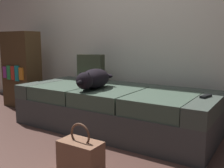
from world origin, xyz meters
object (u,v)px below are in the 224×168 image
Objects in this scene: tv_remote at (206,96)px; bookshelf at (22,70)px; couch at (114,108)px; handbag at (81,156)px; dog_dark at (93,79)px; throw_pillow at (91,68)px.

tv_remote is 2.66m from bookshelf.
couch is 5.76× the size of handbag.
bookshelf is (-1.53, 0.29, -0.01)m from dog_dark.
handbag is 0.34× the size of bookshelf.
couch is at bearing 46.53° from dog_dark.
couch is at bearing 108.20° from handbag.
couch reaches higher than handbag.
throw_pillow is at bearing -174.72° from tv_remote.
bookshelf reaches higher than throw_pillow.
tv_remote is 0.44× the size of throw_pillow.
tv_remote is 0.40× the size of handbag.
handbag is 2.34m from bookshelf.
dog_dark is at bearing -50.19° from throw_pillow.
couch is 0.99m from tv_remote.
couch is 0.41m from dog_dark.
tv_remote is (1.12, 0.20, -0.10)m from dog_dark.
dog_dark is at bearing -10.71° from bookshelf.
dog_dark reaches higher than handbag.
dog_dark is at bearing -155.52° from tv_remote.
dog_dark is (-0.16, -0.17, 0.34)m from couch.
couch is 1.73m from bookshelf.
couch is at bearing -27.07° from throw_pillow.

